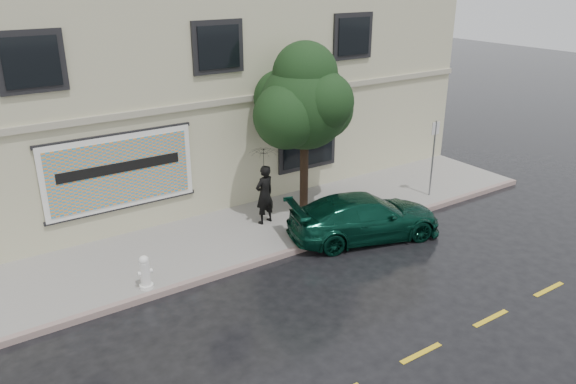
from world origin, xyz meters
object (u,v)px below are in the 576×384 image
car (365,217)px  street_tree (305,105)px  pedestrian (265,195)px  fire_hydrant (145,272)px

car → street_tree: (-0.46, 2.38, 2.86)m
pedestrian → street_tree: size_ratio=0.38×
car → fire_hydrant: bearing=100.6°
street_tree → fire_hydrant: bearing=-163.2°
street_tree → fire_hydrant: street_tree is taller
car → pedestrian: (-2.02, 2.20, 0.41)m
car → fire_hydrant: size_ratio=5.19×
fire_hydrant → car: bearing=-13.0°
pedestrian → fire_hydrant: size_ratio=2.11×
car → pedestrian: 3.01m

